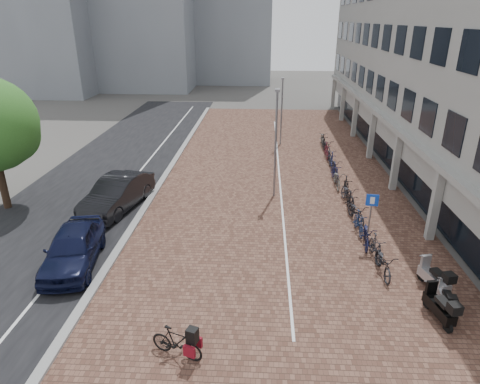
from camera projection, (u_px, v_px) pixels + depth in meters
name	position (u px, v px, depth m)	size (l,w,h in m)	color
ground	(231.00, 284.00, 15.91)	(140.00, 140.00, 0.00)	#474442
plaza_brick	(276.00, 175.00, 26.85)	(14.50, 42.00, 0.04)	brown
street_asphalt	(109.00, 172.00, 27.42)	(8.00, 50.00, 0.03)	black
curb	(167.00, 172.00, 27.20)	(0.35, 42.00, 0.14)	gray
lane_line	(139.00, 172.00, 27.31)	(0.12, 44.00, 0.00)	white
parking_line	(279.00, 175.00, 26.83)	(0.10, 30.00, 0.00)	white
office_building	(450.00, 34.00, 26.70)	(8.40, 40.00, 15.00)	gray
car_navy	(73.00, 248.00, 16.85)	(1.89, 4.69, 1.60)	black
car_dark	(117.00, 193.00, 21.88)	(1.82, 5.22, 1.72)	black
hero_bike	(177.00, 342.00, 12.31)	(1.76, 1.02, 1.20)	black
scooter_front	(434.00, 277.00, 15.29)	(0.54, 1.74, 1.20)	#ADADB2
scooter_mid	(440.00, 306.00, 13.78)	(0.53, 1.71, 1.18)	black
scooter_back	(446.00, 298.00, 14.31)	(0.45, 1.43, 0.98)	#B4B4B9
parking_sign	(371.00, 212.00, 17.91)	(0.52, 0.12, 2.50)	slate
lamp_near	(276.00, 146.00, 22.59)	(0.12, 0.12, 5.96)	gray
lamp_far	(281.00, 112.00, 32.39)	(0.12, 0.12, 5.18)	slate
bike_row	(341.00, 179.00, 24.80)	(1.13, 20.40, 1.05)	black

